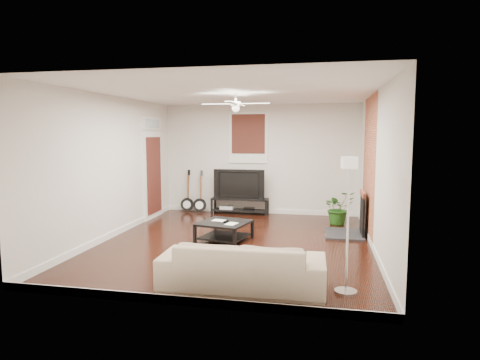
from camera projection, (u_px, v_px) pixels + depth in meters
The scene contains 14 objects.
room at pixel (236, 169), 7.74m from camera, with size 5.01×6.01×2.81m.
brick_accent at pixel (369, 167), 8.23m from camera, with size 0.02×2.20×2.80m, color #9C4B32.
fireplace at pixel (352, 213), 8.39m from camera, with size 0.80×1.10×0.92m, color black.
window_back at pixel (248, 138), 10.63m from camera, with size 1.00×0.06×1.30m, color #3A1810.
door_left at pixel (153, 167), 10.09m from camera, with size 0.08×1.00×2.50m, color white.
tv_stand at pixel (240, 206), 10.68m from camera, with size 1.46×0.39×0.41m, color black.
tv at pixel (240, 184), 10.63m from camera, with size 1.30×0.17×0.75m, color black.
coffee_table at pixel (224, 231), 7.99m from camera, with size 0.88×0.88×0.37m, color black.
sofa at pixel (242, 265), 5.53m from camera, with size 2.18×0.85×0.64m, color tan.
floor_lamp at pixel (348, 226), 5.29m from camera, with size 0.29×0.29×1.78m, color white, non-canonical shape.
potted_plant at pixel (338, 208), 9.44m from camera, with size 0.69×0.60×0.77m, color #215317.
guitar_left at pixel (187, 191), 10.89m from camera, with size 0.35×0.24×1.12m, color black, non-canonical shape.
guitar_right at pixel (200, 191), 10.79m from camera, with size 0.35×0.24×1.12m, color black, non-canonical shape.
ceiling_fan at pixel (236, 104), 7.61m from camera, with size 1.24×1.24×0.32m, color white, non-canonical shape.
Camera 1 is at (1.60, -7.55, 2.06)m, focal length 31.08 mm.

